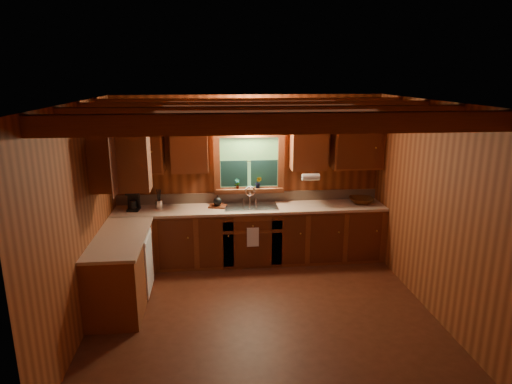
{
  "coord_description": "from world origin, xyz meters",
  "views": [
    {
      "loc": [
        -0.59,
        -4.97,
        2.9
      ],
      "look_at": [
        0.0,
        0.8,
        1.35
      ],
      "focal_mm": 31.04,
      "sensor_mm": 36.0,
      "label": 1
    }
  ],
  "objects_px": {
    "coffee_maker": "(133,200)",
    "cutting_board": "(218,206)",
    "sink": "(251,209)",
    "wicker_basket": "(361,201)"
  },
  "relations": [
    {
      "from": "coffee_maker",
      "to": "cutting_board",
      "type": "distance_m",
      "value": 1.28
    },
    {
      "from": "cutting_board",
      "to": "wicker_basket",
      "type": "xyz_separation_m",
      "value": [
        2.29,
        -0.03,
        0.04
      ]
    },
    {
      "from": "cutting_board",
      "to": "coffee_maker",
      "type": "bearing_deg",
      "value": -165.71
    },
    {
      "from": "cutting_board",
      "to": "wicker_basket",
      "type": "bearing_deg",
      "value": 13.23
    },
    {
      "from": "sink",
      "to": "cutting_board",
      "type": "distance_m",
      "value": 0.52
    },
    {
      "from": "coffee_maker",
      "to": "sink",
      "type": "bearing_deg",
      "value": 3.07
    },
    {
      "from": "sink",
      "to": "coffee_maker",
      "type": "bearing_deg",
      "value": 179.17
    },
    {
      "from": "cutting_board",
      "to": "wicker_basket",
      "type": "distance_m",
      "value": 2.29
    },
    {
      "from": "sink",
      "to": "cutting_board",
      "type": "height_order",
      "value": "sink"
    },
    {
      "from": "coffee_maker",
      "to": "cutting_board",
      "type": "relative_size",
      "value": 1.17
    }
  ]
}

